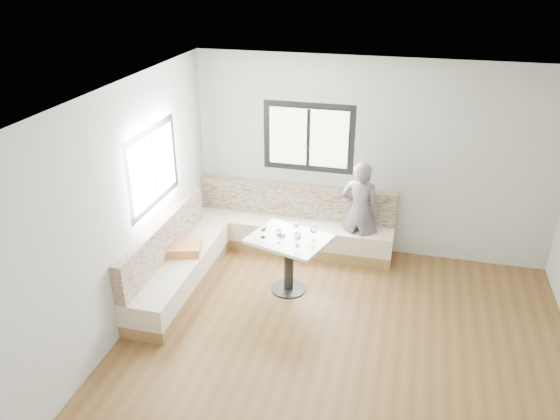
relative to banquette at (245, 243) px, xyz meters
name	(u,v)px	position (x,y,z in m)	size (l,w,h in m)	color
room	(340,240)	(1.51, -1.55, 1.08)	(5.01, 5.01, 2.81)	brown
banquette	(245,243)	(0.00, 0.00, 0.00)	(2.90, 2.80, 0.95)	olive
table	(289,251)	(0.74, -0.48, 0.24)	(1.11, 0.98, 0.77)	black
person	(360,212)	(1.50, 0.55, 0.41)	(0.54, 0.35, 1.48)	slate
olive_ramekin	(282,234)	(0.64, -0.45, 0.45)	(0.10, 0.10, 0.04)	white
wine_glass_a	(263,228)	(0.42, -0.55, 0.57)	(0.08, 0.08, 0.19)	white
wine_glass_b	(279,233)	(0.64, -0.63, 0.57)	(0.08, 0.08, 0.19)	white
wine_glass_c	(298,237)	(0.89, -0.66, 0.57)	(0.08, 0.08, 0.19)	white
wine_glass_d	(296,224)	(0.80, -0.35, 0.57)	(0.08, 0.08, 0.19)	white
wine_glass_e	(314,230)	(1.04, -0.45, 0.57)	(0.08, 0.08, 0.19)	white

